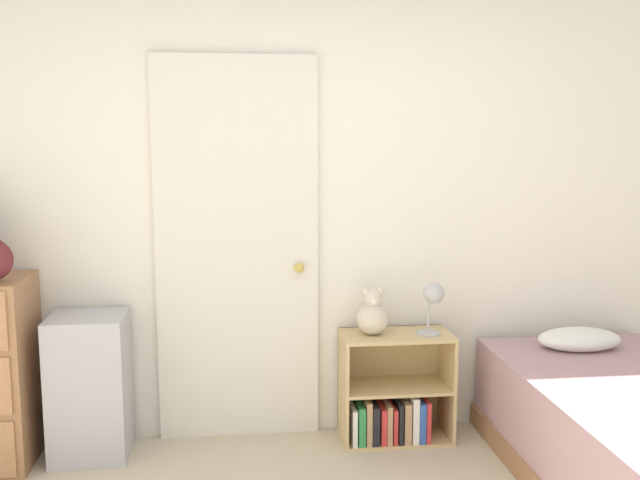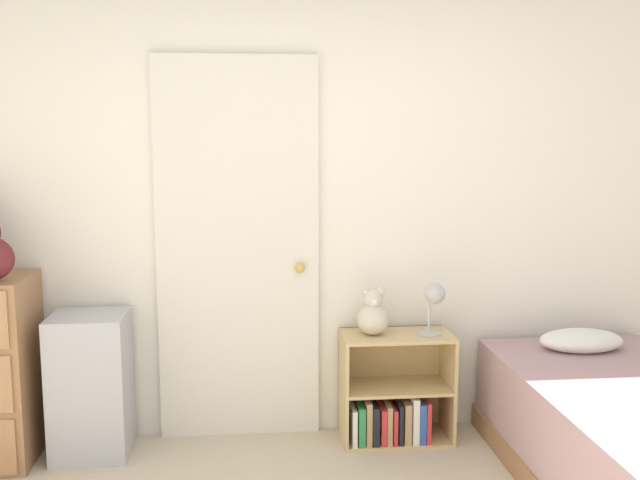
{
  "view_description": "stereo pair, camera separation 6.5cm",
  "coord_description": "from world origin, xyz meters",
  "px_view_note": "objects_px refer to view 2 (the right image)",
  "views": [
    {
      "loc": [
        -0.35,
        -1.93,
        1.65
      ],
      "look_at": [
        0.07,
        1.68,
        1.13
      ],
      "focal_mm": 40.0,
      "sensor_mm": 36.0,
      "label": 1
    },
    {
      "loc": [
        -0.29,
        -1.94,
        1.65
      ],
      "look_at": [
        0.07,
        1.68,
        1.13
      ],
      "focal_mm": 40.0,
      "sensor_mm": 36.0,
      "label": 2
    }
  ],
  "objects_px": {
    "desk_lamp": "(434,298)",
    "bookshelf": "(392,401)",
    "teddy_bear": "(373,314)",
    "storage_bin": "(91,385)"
  },
  "relations": [
    {
      "from": "teddy_bear",
      "to": "desk_lamp",
      "type": "xyz_separation_m",
      "value": [
        0.32,
        -0.05,
        0.09
      ]
    },
    {
      "from": "bookshelf",
      "to": "desk_lamp",
      "type": "xyz_separation_m",
      "value": [
        0.21,
        -0.04,
        0.58
      ]
    },
    {
      "from": "storage_bin",
      "to": "bookshelf",
      "type": "relative_size",
      "value": 1.25
    },
    {
      "from": "storage_bin",
      "to": "desk_lamp",
      "type": "distance_m",
      "value": 1.86
    },
    {
      "from": "storage_bin",
      "to": "teddy_bear",
      "type": "bearing_deg",
      "value": 0.85
    },
    {
      "from": "storage_bin",
      "to": "bookshelf",
      "type": "height_order",
      "value": "storage_bin"
    },
    {
      "from": "storage_bin",
      "to": "bookshelf",
      "type": "distance_m",
      "value": 1.61
    },
    {
      "from": "storage_bin",
      "to": "bookshelf",
      "type": "xyz_separation_m",
      "value": [
        1.6,
        0.02,
        -0.16
      ]
    },
    {
      "from": "desk_lamp",
      "to": "bookshelf",
      "type": "bearing_deg",
      "value": 168.51
    },
    {
      "from": "bookshelf",
      "to": "teddy_bear",
      "type": "distance_m",
      "value": 0.5
    }
  ]
}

